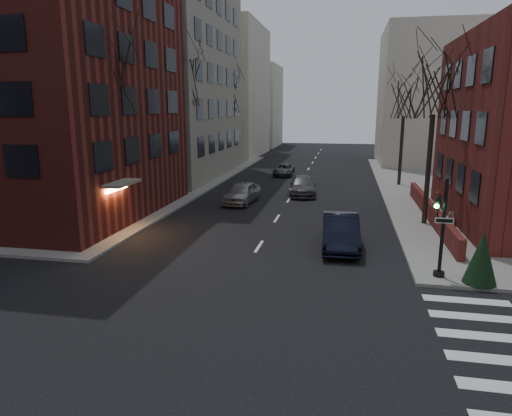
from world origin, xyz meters
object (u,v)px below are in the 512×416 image
at_px(tree_right_b, 405,98).
at_px(car_lane_gray, 302,186).
at_px(traffic_signal, 441,234).
at_px(car_lane_far, 284,170).
at_px(tree_left_b, 183,80).
at_px(tree_right_a, 435,85).
at_px(evergreen_shrub, 482,258).
at_px(tree_left_c, 228,96).
at_px(sandwich_board, 451,219).
at_px(parked_sedan, 341,232).
at_px(car_lane_silver, 242,193).
at_px(streetlamp_near, 174,144).
at_px(streetlamp_far, 238,130).
at_px(tree_left_a, 107,76).

xyz_separation_m(tree_right_b, car_lane_gray, (-8.00, -5.72, -6.86)).
distance_m(traffic_signal, car_lane_far, 29.28).
xyz_separation_m(tree_left_b, tree_right_b, (17.60, 6.00, -1.33)).
bearing_deg(tree_right_a, evergreen_shrub, -86.43).
bearing_deg(car_lane_gray, tree_left_c, 119.71).
relative_size(sandwich_board, evergreen_shrub, 0.39).
height_order(car_lane_gray, evergreen_shrub, evergreen_shrub).
bearing_deg(tree_left_b, parked_sedan, -46.32).
bearing_deg(car_lane_silver, tree_left_c, 113.67).
relative_size(streetlamp_near, car_lane_silver, 1.39).
bearing_deg(streetlamp_far, tree_right_a, -54.69).
distance_m(traffic_signal, tree_left_a, 18.66).
bearing_deg(tree_right_a, tree_left_c, 128.66).
bearing_deg(car_lane_gray, tree_left_a, -133.28).
bearing_deg(tree_right_b, parked_sedan, -103.90).
bearing_deg(tree_left_b, streetlamp_far, 87.85).
height_order(tree_left_c, sandwich_board, tree_left_c).
relative_size(tree_right_a, streetlamp_near, 1.55).
distance_m(streetlamp_far, parked_sedan, 32.02).
relative_size(tree_left_a, car_lane_gray, 2.04).
bearing_deg(car_lane_far, car_lane_gray, -74.49).
xyz_separation_m(tree_right_a, parked_sedan, (-4.80, -5.40, -7.20)).
height_order(tree_left_a, tree_left_c, tree_left_a).
bearing_deg(car_lane_far, evergreen_shrub, -67.94).
bearing_deg(tree_left_b, car_lane_silver, -34.27).
relative_size(tree_left_c, tree_right_a, 1.00).
height_order(traffic_signal, tree_right_b, tree_right_b).
bearing_deg(car_lane_gray, streetlamp_near, -159.82).
bearing_deg(tree_left_b, tree_right_a, -24.44).
distance_m(streetlamp_far, car_lane_far, 9.03).
xyz_separation_m(tree_left_a, car_lane_gray, (9.60, 12.28, -7.74)).
xyz_separation_m(sandwich_board, evergreen_shrub, (-0.80, -9.16, 0.63)).
bearing_deg(car_lane_silver, streetlamp_far, 110.38).
xyz_separation_m(tree_left_c, streetlamp_near, (0.60, -18.00, -3.79)).
height_order(tree_left_a, car_lane_far, tree_left_a).
bearing_deg(tree_left_c, streetlamp_near, -88.09).
height_order(streetlamp_near, evergreen_shrub, streetlamp_near).
bearing_deg(streetlamp_near, tree_right_b, 30.47).
bearing_deg(tree_right_b, sandwich_board, -84.45).
relative_size(tree_right_a, sandwich_board, 11.91).
height_order(tree_right_a, car_lane_far, tree_right_a).
bearing_deg(traffic_signal, streetlamp_near, 141.13).
xyz_separation_m(tree_left_a, evergreen_shrub, (18.19, -5.50, -7.28)).
relative_size(tree_left_c, streetlamp_near, 1.55).
height_order(parked_sedan, sandwich_board, parked_sedan).
bearing_deg(streetlamp_near, car_lane_gray, 25.46).
bearing_deg(car_lane_silver, tree_left_b, 151.93).
height_order(streetlamp_far, parked_sedan, streetlamp_far).
height_order(tree_left_b, evergreen_shrub, tree_left_b).
xyz_separation_m(traffic_signal, tree_right_a, (0.86, 9.01, 6.12)).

